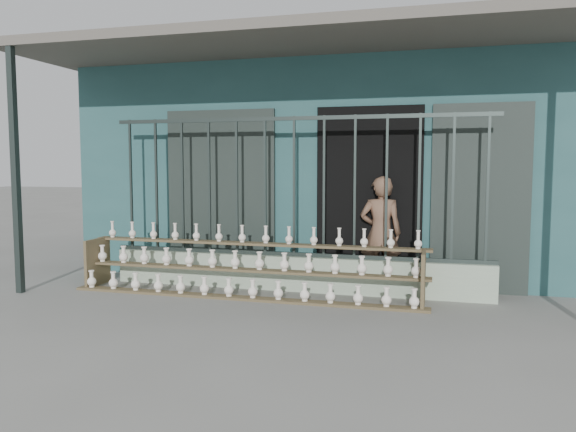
# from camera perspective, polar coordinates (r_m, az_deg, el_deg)

# --- Properties ---
(ground) EXTENTS (60.00, 60.00, 0.00)m
(ground) POSITION_cam_1_polar(r_m,az_deg,el_deg) (6.17, -2.48, -10.11)
(ground) COLOR slate
(workshop_building) EXTENTS (7.40, 6.60, 3.21)m
(workshop_building) POSITION_cam_1_polar(r_m,az_deg,el_deg) (10.06, 4.88, 5.14)
(workshop_building) COLOR #275153
(workshop_building) RESTS_ON ground
(parapet_wall) EXTENTS (5.00, 0.20, 0.45)m
(parapet_wall) POSITION_cam_1_polar(r_m,az_deg,el_deg) (7.34, 0.62, -5.83)
(parapet_wall) COLOR #A7BCA1
(parapet_wall) RESTS_ON ground
(security_fence) EXTENTS (5.00, 0.04, 1.80)m
(security_fence) POSITION_cam_1_polar(r_m,az_deg,el_deg) (7.21, 0.63, 2.97)
(security_fence) COLOR #283330
(security_fence) RESTS_ON parapet_wall
(shelf_rack) EXTENTS (4.50, 0.68, 0.85)m
(shelf_rack) POSITION_cam_1_polar(r_m,az_deg,el_deg) (7.07, -4.19, -5.13)
(shelf_rack) COLOR brown
(shelf_rack) RESTS_ON ground
(elderly_woman) EXTENTS (0.59, 0.43, 1.49)m
(elderly_woman) POSITION_cam_1_polar(r_m,az_deg,el_deg) (7.43, 9.40, -1.72)
(elderly_woman) COLOR brown
(elderly_woman) RESTS_ON ground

